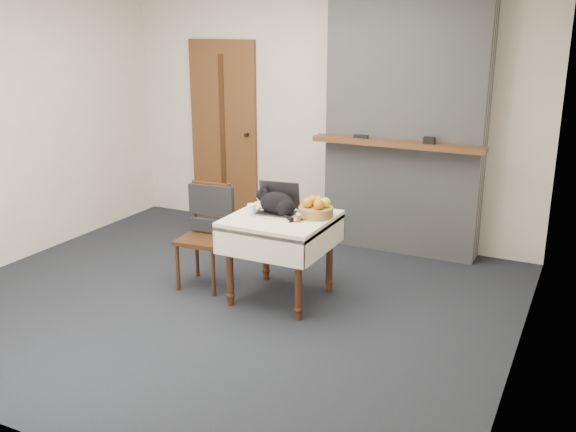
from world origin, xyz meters
The scene contains 12 objects.
ground centered at (0.00, 0.00, 0.00)m, with size 4.50×4.50×0.00m, color black.
room_shell centered at (0.00, 0.46, 1.76)m, with size 4.52×4.01×2.61m.
door centered at (-1.20, 1.97, 1.00)m, with size 0.82×0.10×2.00m.
chimney centered at (0.90, 1.85, 1.30)m, with size 1.62×0.48×2.60m.
side_table centered at (0.39, 0.25, 0.59)m, with size 0.78×0.78×0.70m.
laptop centered at (0.32, 0.31, 0.76)m, with size 0.37×0.33×0.25m.
cat centered at (0.35, 0.28, 0.79)m, with size 0.42×0.26×0.21m.
cream_jar centered at (0.14, 0.22, 0.74)m, with size 0.07×0.07×0.08m, color white.
pill_bottle centered at (0.58, 0.17, 0.74)m, with size 0.03×0.03×0.07m.
fruit_basket centered at (0.64, 0.37, 0.76)m, with size 0.28×0.28×0.16m.
desk_clutter centered at (0.59, 0.26, 0.70)m, with size 0.13×0.01×0.01m, color black.
chair centered at (-0.32, 0.28, 0.56)m, with size 0.43×0.42×0.88m.
Camera 1 is at (2.60, -4.08, 2.17)m, focal length 40.00 mm.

